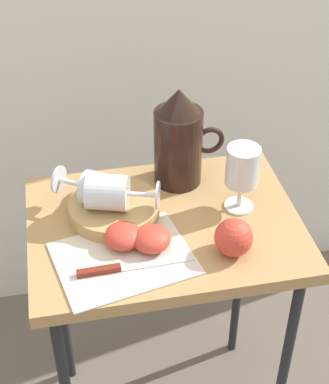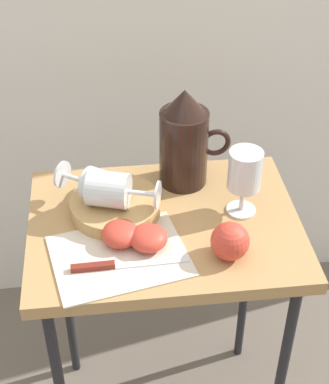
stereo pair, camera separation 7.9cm
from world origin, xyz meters
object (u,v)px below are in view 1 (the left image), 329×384
Objects in this scene: table at (164,248)px; apple_half_left at (123,236)px; wine_glass_tipped_near at (110,192)px; knife at (118,268)px; pitcher at (179,145)px; apple_half_right at (152,239)px; apple_whole at (234,237)px; wine_glass_upright at (242,170)px; basket_tray at (114,209)px; wine_glass_tipped_far at (99,189)px.

table is 9.11× the size of apple_half_left.
wine_glass_tipped_near is 0.71× the size of knife.
pitcher reaches higher than apple_half_right.
apple_half_right is (-0.04, -0.08, 0.10)m from table.
knife is (-0.23, -0.01, -0.03)m from apple_whole.
wine_glass_upright reaches higher than wine_glass_tipped_near.
apple_half_right is at bearing -19.53° from apple_half_left.
basket_tray is 0.17m from knife.
table is 3.00× the size of pitcher.
pitcher reaches higher than wine_glass_tipped_near.
knife is (-0.01, -0.16, -0.06)m from wine_glass_tipped_near.
wine_glass_upright is at bearing 68.24° from apple_whole.
apple_half_right is 0.16m from apple_whole.
wine_glass_tipped_near is 0.17m from knife.
wine_glass_upright reaches higher than basket_tray.
wine_glass_upright reaches higher than apple_whole.
wine_glass_upright is 0.29m from apple_half_left.
table is 3.62× the size of basket_tray.
wine_glass_tipped_near is (-0.28, 0.01, -0.03)m from wine_glass_upright.
wine_glass_tipped_near is at bearing 123.25° from apple_half_right.
pitcher is at bearing 26.45° from wine_glass_tipped_far.
wine_glass_tipped_near is (-0.01, -0.01, 0.06)m from basket_tray.
apple_half_right is (-0.10, -0.22, -0.07)m from pitcher.
pitcher reaches higher than wine_glass_upright.
basket_tray reaches higher than knife.
wine_glass_tipped_far is 0.19m from knife.
apple_half_right is (0.06, -0.12, 0.01)m from basket_tray.
apple_half_right is at bearing 164.96° from apple_whole.
table is 0.15m from apple_half_left.
pitcher is (0.06, 0.14, 0.17)m from table.
wine_glass_tipped_near is 2.10× the size of apple_half_right.
apple_half_left is 0.34× the size of knife.
wine_glass_tipped_near is at bearing -123.51° from basket_tray.
wine_glass_upright reaches higher than wine_glass_tipped_far.
wine_glass_upright is (0.27, -0.02, 0.08)m from basket_tray.
basket_tray is 0.28m from wine_glass_upright.
basket_tray is 1.20× the size of wine_glass_tipped_near.
basket_tray is 0.27m from apple_whole.
basket_tray is at bearing 56.49° from wine_glass_tipped_near.
pitcher is 0.20m from wine_glass_tipped_near.
apple_whole is at bearing 2.43° from knife.
basket_tray is at bearing -8.53° from wine_glass_tipped_far.
knife reaches higher than table.
apple_half_left reaches higher than basket_tray.
wine_glass_tipped_far reaches higher than apple_whole.
wine_glass_tipped_far reaches higher than apple_half_right.
apple_half_left is 0.22m from apple_whole.
apple_half_left is 1.00× the size of apple_half_right.
apple_whole is (0.06, -0.26, -0.06)m from pitcher.
apple_half_left and apple_half_right have the same top height.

